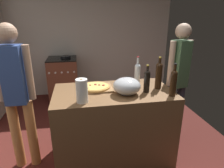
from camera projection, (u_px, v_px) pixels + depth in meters
ground_plane at (94, 125)px, 3.26m from camera, size 3.85×3.70×0.02m
kitchen_wall_rear at (86, 37)px, 4.31m from camera, size 3.85×0.10×2.60m
counter at (113, 124)px, 2.42m from camera, size 1.39×0.77×0.91m
cutting_board at (96, 88)px, 2.32m from camera, size 0.40×0.32×0.02m
pizza at (95, 87)px, 2.32m from camera, size 0.35×0.35×0.03m
mixing_bowl at (127, 86)px, 2.15m from camera, size 0.31×0.31×0.19m
paper_towel_roll at (82, 91)px, 1.93m from camera, size 0.12×0.12×0.25m
wine_bottle_amber at (137, 72)px, 2.49m from camera, size 0.08×0.08×0.35m
wine_bottle_dark at (147, 80)px, 2.19m from camera, size 0.07×0.07×0.32m
wine_bottle_green at (174, 82)px, 2.08m from camera, size 0.07×0.07×0.36m
wine_bottle_clear at (159, 74)px, 2.29m from camera, size 0.08×0.08×0.39m
stove at (64, 79)px, 4.13m from camera, size 0.59×0.63×0.96m
person_in_stripes at (17, 91)px, 2.09m from camera, size 0.38×0.21×1.68m
person_in_red at (178, 77)px, 2.63m from camera, size 0.35×0.24×1.65m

